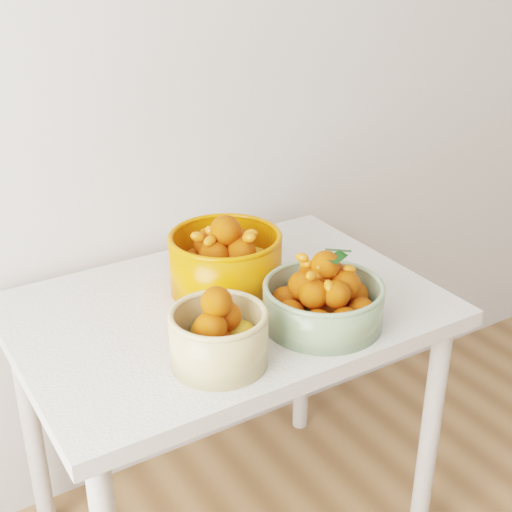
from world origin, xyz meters
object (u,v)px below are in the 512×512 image
Objects in this scene: table at (227,338)px; bowl_green at (323,300)px; bowl_cream at (218,336)px; bowl_orange at (226,260)px.

table is 0.29m from bowl_green.
table is at bearing 56.97° from bowl_cream.
bowl_cream and bowl_green have the same top height.
bowl_green is (0.14, -0.19, 0.16)m from table.
table is 0.30m from bowl_cream.
bowl_green is (0.28, 0.02, -0.00)m from bowl_cream.
table is at bearing -118.86° from bowl_orange.
bowl_green is at bearing -53.57° from table.
table is 2.83× the size of bowl_orange.
bowl_orange reaches higher than table.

